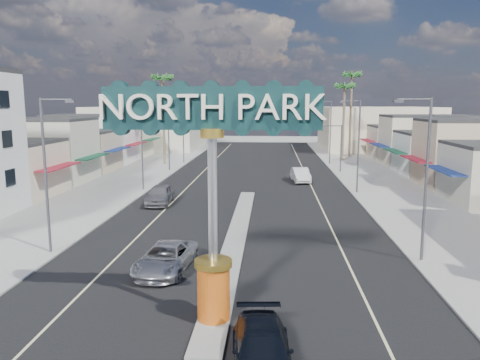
# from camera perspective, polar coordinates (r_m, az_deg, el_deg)

# --- Properties ---
(ground) EXTENTS (160.00, 160.00, 0.00)m
(ground) POSITION_cam_1_polar(r_m,az_deg,el_deg) (46.38, 1.03, -1.47)
(ground) COLOR gray
(ground) RESTS_ON ground
(road) EXTENTS (20.00, 120.00, 0.01)m
(road) POSITION_cam_1_polar(r_m,az_deg,el_deg) (46.37, 1.03, -1.46)
(road) COLOR black
(road) RESTS_ON ground
(median_island) EXTENTS (1.30, 30.00, 0.16)m
(median_island) POSITION_cam_1_polar(r_m,az_deg,el_deg) (30.81, -0.46, -6.89)
(median_island) COLOR gray
(median_island) RESTS_ON ground
(sidewalk_left) EXTENTS (8.00, 120.00, 0.12)m
(sidewalk_left) POSITION_cam_1_polar(r_m,az_deg,el_deg) (49.07, -15.53, -1.14)
(sidewalk_left) COLOR gray
(sidewalk_left) RESTS_ON ground
(sidewalk_right) EXTENTS (8.00, 120.00, 0.12)m
(sidewalk_right) POSITION_cam_1_polar(r_m,az_deg,el_deg) (47.78, 18.05, -1.53)
(sidewalk_right) COLOR gray
(sidewalk_right) RESTS_ON ground
(storefront_row_left) EXTENTS (12.00, 42.00, 6.00)m
(storefront_row_left) POSITION_cam_1_polar(r_m,az_deg,el_deg) (64.36, -20.25, 3.69)
(storefront_row_left) COLOR beige
(storefront_row_left) RESTS_ON ground
(storefront_row_right) EXTENTS (12.00, 42.00, 6.00)m
(storefront_row_right) POSITION_cam_1_polar(r_m,az_deg,el_deg) (62.67, 24.21, 3.31)
(storefront_row_right) COLOR #B7B29E
(storefront_row_right) RESTS_ON ground
(backdrop_far_left) EXTENTS (20.00, 20.00, 8.00)m
(backdrop_far_left) POSITION_cam_1_polar(r_m,az_deg,el_deg) (93.80, -11.18, 6.30)
(backdrop_far_left) COLOR #B7B29E
(backdrop_far_left) RESTS_ON ground
(backdrop_far_right) EXTENTS (20.00, 20.00, 8.00)m
(backdrop_far_right) POSITION_cam_1_polar(r_m,az_deg,el_deg) (92.75, 16.26, 6.07)
(backdrop_far_right) COLOR beige
(backdrop_far_right) RESTS_ON ground
(gateway_sign) EXTENTS (8.20, 1.50, 9.15)m
(gateway_sign) POSITION_cam_1_polar(r_m,az_deg,el_deg) (17.84, -3.39, 0.40)
(gateway_sign) COLOR #D55310
(gateway_sign) RESTS_ON median_island
(traffic_signal_left) EXTENTS (5.09, 0.45, 6.00)m
(traffic_signal_left) POSITION_cam_1_polar(r_m,az_deg,el_deg) (60.74, -7.01, 5.10)
(traffic_signal_left) COLOR #47474C
(traffic_signal_left) RESTS_ON ground
(traffic_signal_right) EXTENTS (5.09, 0.45, 6.00)m
(traffic_signal_right) POSITION_cam_1_polar(r_m,az_deg,el_deg) (60.06, 10.54, 4.96)
(traffic_signal_right) COLOR #47474C
(traffic_signal_right) RESTS_ON ground
(streetlight_l_near) EXTENTS (2.03, 0.22, 9.00)m
(streetlight_l_near) POSITION_cam_1_polar(r_m,az_deg,el_deg) (28.70, -22.38, 1.38)
(streetlight_l_near) COLOR #47474C
(streetlight_l_near) RESTS_ON ground
(streetlight_l_mid) EXTENTS (2.03, 0.22, 9.00)m
(streetlight_l_mid) POSITION_cam_1_polar(r_m,az_deg,el_deg) (47.37, -11.70, 4.76)
(streetlight_l_mid) COLOR #47474C
(streetlight_l_mid) RESTS_ON ground
(streetlight_l_far) EXTENTS (2.03, 0.22, 9.00)m
(streetlight_l_far) POSITION_cam_1_polar(r_m,az_deg,el_deg) (68.77, -6.80, 6.25)
(streetlight_l_far) COLOR #47474C
(streetlight_l_far) RESTS_ON ground
(streetlight_r_near) EXTENTS (2.03, 0.22, 9.00)m
(streetlight_r_near) POSITION_cam_1_polar(r_m,az_deg,el_deg) (27.03, 21.48, 0.98)
(streetlight_r_near) COLOR #47474C
(streetlight_r_near) RESTS_ON ground
(streetlight_r_mid) EXTENTS (2.03, 0.22, 9.00)m
(streetlight_r_mid) POSITION_cam_1_polar(r_m,az_deg,el_deg) (46.37, 14.08, 4.58)
(streetlight_r_mid) COLOR #47474C
(streetlight_r_mid) RESTS_ON ground
(streetlight_r_far) EXTENTS (2.03, 0.22, 9.00)m
(streetlight_r_far) POSITION_cam_1_polar(r_m,az_deg,el_deg) (68.09, 10.83, 6.12)
(streetlight_r_far) COLOR #47474C
(streetlight_r_far) RESTS_ON ground
(palm_left_far) EXTENTS (2.60, 2.60, 13.10)m
(palm_left_far) POSITION_cam_1_polar(r_m,az_deg,el_deg) (67.31, -9.42, 11.61)
(palm_left_far) COLOR brown
(palm_left_far) RESTS_ON ground
(palm_right_mid) EXTENTS (2.60, 2.60, 12.10)m
(palm_right_mid) POSITION_cam_1_polar(r_m,az_deg,el_deg) (72.33, 12.64, 10.63)
(palm_right_mid) COLOR brown
(palm_right_mid) RESTS_ON ground
(palm_right_far) EXTENTS (2.60, 2.60, 14.10)m
(palm_right_far) POSITION_cam_1_polar(r_m,az_deg,el_deg) (78.63, 13.49, 11.78)
(palm_right_far) COLOR brown
(palm_right_far) RESTS_ON ground
(suv_left) EXTENTS (2.89, 5.40, 1.44)m
(suv_left) POSITION_cam_1_polar(r_m,az_deg,el_deg) (25.00, -9.05, -9.38)
(suv_left) COLOR #B0B0B5
(suv_left) RESTS_ON ground
(suv_right) EXTENTS (2.34, 4.96, 1.40)m
(suv_right) POSITION_cam_1_polar(r_m,az_deg,el_deg) (16.28, 2.69, -20.09)
(suv_right) COLOR black
(suv_right) RESTS_ON ground
(car_parked_left) EXTENTS (2.16, 5.05, 1.70)m
(car_parked_left) POSITION_cam_1_polar(r_m,az_deg,el_deg) (41.21, -9.73, -1.77)
(car_parked_left) COLOR slate
(car_parked_left) RESTS_ON ground
(car_parked_right) EXTENTS (2.20, 4.97, 1.58)m
(car_parked_right) POSITION_cam_1_polar(r_m,az_deg,el_deg) (52.60, 7.38, 0.62)
(car_parked_right) COLOR silver
(car_parked_right) RESTS_ON ground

